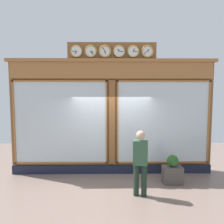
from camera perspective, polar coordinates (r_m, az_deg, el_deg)
The scene contains 4 objects.
shop_facade at distance 7.10m, azimuth -0.01°, elevation -1.05°, with size 6.59×0.42×4.20m.
pedestrian at distance 5.69m, azimuth 7.42°, elevation -12.43°, with size 0.40×0.29×1.69m.
planter_box at distance 6.84m, azimuth 15.50°, elevation -15.53°, with size 0.56×0.36×0.50m, color #4C4742.
planter_shrub at distance 6.70m, azimuth 15.59°, elevation -12.19°, with size 0.34×0.34×0.34m, color #285623.
Camera 1 is at (0.11, 6.93, 2.66)m, focal length 34.96 mm.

